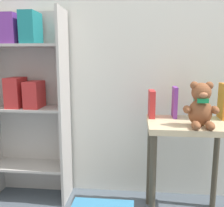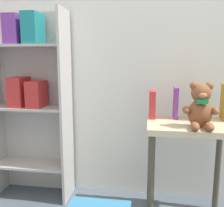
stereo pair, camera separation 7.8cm
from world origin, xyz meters
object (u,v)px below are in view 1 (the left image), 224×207
(bookshelf_side, at_px, (28,93))
(book_standing_purple, at_px, (175,102))
(book_standing_red, at_px, (152,104))
(book_standing_green, at_px, (199,101))
(display_table, at_px, (188,143))
(teddy_bear, at_px, (201,106))
(book_standing_orange, at_px, (223,101))

(bookshelf_side, distance_m, book_standing_purple, 1.07)
(book_standing_red, height_order, book_standing_green, book_standing_green)
(book_standing_purple, bearing_deg, display_table, -59.04)
(display_table, height_order, book_standing_red, book_standing_red)
(teddy_bear, height_order, book_standing_red, teddy_bear)
(book_standing_green, relative_size, book_standing_orange, 0.97)
(display_table, xyz_separation_m, book_standing_green, (0.08, 0.12, 0.25))
(book_standing_green, bearing_deg, bookshelf_side, 173.35)
(display_table, bearing_deg, book_standing_orange, 27.77)
(teddy_bear, bearing_deg, book_standing_orange, 48.85)
(bookshelf_side, distance_m, teddy_bear, 1.23)
(display_table, xyz_separation_m, book_standing_orange, (0.23, 0.12, 0.25))
(book_standing_orange, bearing_deg, book_standing_purple, -179.70)
(teddy_bear, relative_size, book_standing_red, 1.44)
(teddy_bear, relative_size, book_standing_purple, 1.27)
(book_standing_red, bearing_deg, bookshelf_side, 172.20)
(display_table, distance_m, book_standing_green, 0.29)
(display_table, relative_size, book_standing_purple, 3.27)
(book_standing_red, height_order, book_standing_purple, book_standing_purple)
(book_standing_purple, distance_m, book_standing_green, 0.15)
(display_table, bearing_deg, book_standing_purple, 120.05)
(bookshelf_side, relative_size, book_standing_green, 6.24)
(book_standing_red, bearing_deg, book_standing_orange, -2.08)
(teddy_bear, height_order, book_standing_green, teddy_bear)
(display_table, xyz_separation_m, book_standing_red, (-0.23, 0.12, 0.23))
(teddy_bear, xyz_separation_m, book_standing_orange, (0.19, 0.22, -0.00))
(bookshelf_side, height_order, book_standing_green, bookshelf_side)
(book_standing_green, distance_m, book_standing_orange, 0.15)
(book_standing_purple, bearing_deg, bookshelf_side, 176.30)
(bookshelf_side, relative_size, display_table, 2.09)
(bookshelf_side, xyz_separation_m, book_standing_purple, (1.07, -0.09, -0.03))
(bookshelf_side, relative_size, teddy_bear, 5.37)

